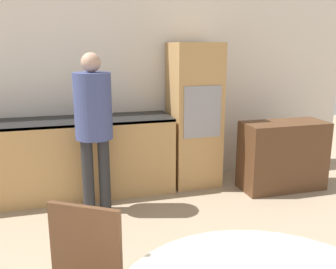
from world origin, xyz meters
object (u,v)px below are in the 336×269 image
object	(u,v)px
oven_unit	(194,115)
bowl_near	(300,268)
sideboard	(283,156)
person_standing	(93,117)

from	to	relation	value
oven_unit	bowl_near	world-z (taller)	oven_unit
oven_unit	bowl_near	xyz separation A→B (m)	(-0.59, -3.02, -0.11)
oven_unit	sideboard	size ratio (longest dim) A/B	1.73
oven_unit	bowl_near	bearing A→B (deg)	-101.07
sideboard	person_standing	xyz separation A→B (m)	(-2.22, -0.04, 0.60)
oven_unit	sideboard	distance (m)	1.17
sideboard	person_standing	size ratio (longest dim) A/B	0.61
person_standing	bowl_near	distance (m)	2.58
oven_unit	bowl_near	distance (m)	3.08
oven_unit	person_standing	bearing A→B (deg)	-156.93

